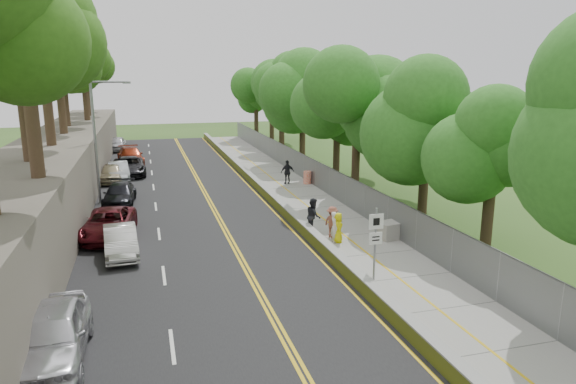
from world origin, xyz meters
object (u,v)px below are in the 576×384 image
at_px(car_1, 121,241).
at_px(car_2, 109,224).
at_px(streetlight, 98,133).
at_px(car_0, 52,335).
at_px(construction_barrel, 307,177).
at_px(person_far, 287,172).
at_px(signpost, 375,237).
at_px(painter_0, 338,228).
at_px(concrete_block, 390,230).

distance_m(car_1, car_2, 3.14).
xyz_separation_m(streetlight, car_0, (-0.14, -19.91, -3.77)).
relative_size(construction_barrel, person_far, 0.53).
distance_m(streetlight, car_1, 11.69).
bearing_deg(car_0, signpost, 14.09).
relative_size(car_2, person_far, 2.79).
bearing_deg(painter_0, car_0, 135.58).
bearing_deg(car_2, painter_0, -14.01).
relative_size(car_0, painter_0, 3.20).
bearing_deg(streetlight, car_0, -90.40).
relative_size(concrete_block, car_2, 0.25).
bearing_deg(concrete_block, painter_0, 177.55).
relative_size(car_2, painter_0, 3.38).
relative_size(streetlight, car_0, 1.64).
bearing_deg(car_1, construction_barrel, 39.91).
xyz_separation_m(streetlight, car_1, (1.46, -10.92, -3.92)).
xyz_separation_m(signpost, person_far, (1.75, 19.34, -0.99)).
relative_size(construction_barrel, car_0, 0.20).
bearing_deg(person_far, car_2, 35.05).
relative_size(signpost, car_0, 0.63).
relative_size(streetlight, construction_barrel, 8.11).
distance_m(streetlight, car_0, 20.27).
relative_size(concrete_block, car_1, 0.31).
height_order(car_0, car_2, car_0).
distance_m(streetlight, car_2, 8.80).
relative_size(streetlight, concrete_block, 6.21).
xyz_separation_m(streetlight, concrete_block, (14.76, -12.01, -4.16)).
height_order(concrete_block, car_1, car_1).
bearing_deg(person_far, painter_0, 80.43).
distance_m(car_0, car_1, 9.14).
xyz_separation_m(streetlight, painter_0, (11.91, -11.89, -3.83)).
bearing_deg(car_1, concrete_block, -8.95).
bearing_deg(car_2, concrete_block, -10.65).
distance_m(construction_barrel, concrete_block, 14.01).
height_order(streetlight, car_0, streetlight).
xyz_separation_m(car_0, painter_0, (12.05, 8.03, -0.06)).
bearing_deg(car_0, car_1, 80.03).
relative_size(signpost, person_far, 1.67).
xyz_separation_m(car_1, person_far, (11.80, 13.25, 0.25)).
bearing_deg(car_1, car_2, 98.48).
relative_size(painter_0, person_far, 0.83).
distance_m(streetlight, construction_barrel, 15.45).
bearing_deg(signpost, construction_barrel, 80.30).
height_order(concrete_block, painter_0, painter_0).
bearing_deg(car_1, streetlight, 93.37).
bearing_deg(car_2, car_0, -88.43).
bearing_deg(painter_0, signpost, -172.55).
bearing_deg(streetlight, person_far, 9.95).
height_order(construction_barrel, person_far, person_far).
distance_m(signpost, car_0, 12.05).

